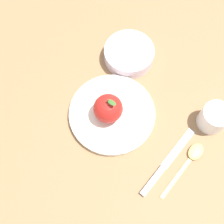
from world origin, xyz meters
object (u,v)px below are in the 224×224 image
apple (108,109)px  cup (214,117)px  dinner_plate (112,113)px  spoon (192,157)px  side_bowl (129,53)px  knife (163,167)px

apple → cup: size_ratio=1.25×
dinner_plate → apple: size_ratio=2.53×
apple → spoon: 0.24m
spoon → cup: bearing=86.1°
cup → side_bowl: bearing=164.8°
apple → side_bowl: 0.19m
side_bowl → knife: side_bowl is taller
cup → knife: cup is taller
cup → knife: bearing=-109.5°
apple → cup: bearing=24.9°
side_bowl → dinner_plate: bearing=-77.2°
spoon → dinner_plate: bearing=177.8°
side_bowl → spoon: bearing=-34.7°
dinner_plate → cup: size_ratio=3.16×
cup → knife: size_ratio=0.34×
apple → cup: apple is taller
cup → spoon: cup is taller
apple → knife: 0.20m
apple → knife: size_ratio=0.42×
side_bowl → spoon: 0.33m
side_bowl → cup: (0.28, -0.08, 0.01)m
knife → spoon: 0.08m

